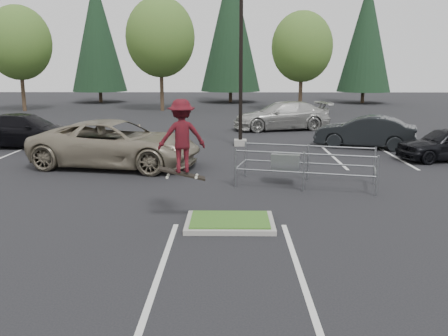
{
  "coord_description": "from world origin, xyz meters",
  "views": [
    {
      "loc": [
        0.01,
        -11.29,
        3.91
      ],
      "look_at": [
        -0.17,
        1.5,
        1.13
      ],
      "focal_mm": 38.0,
      "sensor_mm": 36.0,
      "label": 1
    }
  ],
  "objects_px": {
    "decid_a": "(19,45)",
    "conif_a": "(97,34)",
    "decid_c": "(302,49)",
    "cart_corral": "(291,161)",
    "decid_b": "(160,40)",
    "car_l_black": "(25,130)",
    "skateboarder": "(181,136)",
    "car_r_charc": "(365,132)",
    "car_r_black": "(448,144)",
    "conif_c": "(366,36)",
    "car_far_silver": "(283,116)",
    "conif_b": "(231,27)",
    "car_l_tan": "(116,143)",
    "light_pole": "(241,51)"
  },
  "relations": [
    {
      "from": "conif_a",
      "to": "decid_b",
      "type": "bearing_deg",
      "value": -49.83
    },
    {
      "from": "decid_c",
      "to": "cart_corral",
      "type": "bearing_deg",
      "value": -98.8
    },
    {
      "from": "conif_b",
      "to": "car_far_silver",
      "type": "distance_m",
      "value": 23.78
    },
    {
      "from": "car_far_silver",
      "to": "car_l_tan",
      "type": "bearing_deg",
      "value": -48.69
    },
    {
      "from": "decid_b",
      "to": "car_l_black",
      "type": "distance_m",
      "value": 20.14
    },
    {
      "from": "conif_c",
      "to": "car_far_silver",
      "type": "xyz_separation_m",
      "value": [
        -10.76,
        -21.5,
        -5.98
      ]
    },
    {
      "from": "decid_c",
      "to": "car_l_black",
      "type": "relative_size",
      "value": 1.51
    },
    {
      "from": "decid_b",
      "to": "cart_corral",
      "type": "relative_size",
      "value": 2.05
    },
    {
      "from": "conif_b",
      "to": "skateboarder",
      "type": "height_order",
      "value": "conif_b"
    },
    {
      "from": "car_far_silver",
      "to": "car_r_charc",
      "type": "bearing_deg",
      "value": 13.07
    },
    {
      "from": "conif_a",
      "to": "car_l_black",
      "type": "distance_m",
      "value": 29.46
    },
    {
      "from": "light_pole",
      "to": "car_r_black",
      "type": "xyz_separation_m",
      "value": [
        8.63,
        -3.57,
        -3.85
      ]
    },
    {
      "from": "decid_b",
      "to": "car_r_charc",
      "type": "bearing_deg",
      "value": -56.69
    },
    {
      "from": "light_pole",
      "to": "car_l_tan",
      "type": "relative_size",
      "value": 1.54
    },
    {
      "from": "light_pole",
      "to": "car_far_silver",
      "type": "distance_m",
      "value": 7.56
    },
    {
      "from": "cart_corral",
      "to": "decid_b",
      "type": "bearing_deg",
      "value": 120.74
    },
    {
      "from": "light_pole",
      "to": "car_l_tan",
      "type": "xyz_separation_m",
      "value": [
        -5.0,
        -5.0,
        -3.65
      ]
    },
    {
      "from": "decid_b",
      "to": "conif_b",
      "type": "height_order",
      "value": "conif_b"
    },
    {
      "from": "conif_b",
      "to": "car_far_silver",
      "type": "height_order",
      "value": "conif_b"
    },
    {
      "from": "decid_a",
      "to": "cart_corral",
      "type": "relative_size",
      "value": 1.89
    },
    {
      "from": "decid_b",
      "to": "car_l_black",
      "type": "relative_size",
      "value": 1.74
    },
    {
      "from": "decid_a",
      "to": "car_l_tan",
      "type": "xyz_separation_m",
      "value": [
        13.51,
        -23.03,
        -4.67
      ]
    },
    {
      "from": "car_far_silver",
      "to": "car_l_black",
      "type": "bearing_deg",
      "value": -77.41
    },
    {
      "from": "decid_a",
      "to": "car_l_black",
      "type": "xyz_separation_m",
      "value": [
        8.01,
        -18.53,
        -4.78
      ]
    },
    {
      "from": "decid_a",
      "to": "skateboarder",
      "type": "relative_size",
      "value": 4.4
    },
    {
      "from": "light_pole",
      "to": "car_r_black",
      "type": "height_order",
      "value": "light_pole"
    },
    {
      "from": "conif_a",
      "to": "cart_corral",
      "type": "distance_m",
      "value": 39.79
    },
    {
      "from": "decid_a",
      "to": "conif_b",
      "type": "distance_m",
      "value": 20.95
    },
    {
      "from": "decid_a",
      "to": "conif_a",
      "type": "xyz_separation_m",
      "value": [
        4.01,
        9.97,
        1.52
      ]
    },
    {
      "from": "car_l_black",
      "to": "conif_b",
      "type": "bearing_deg",
      "value": -15.62
    },
    {
      "from": "car_r_black",
      "to": "car_l_black",
      "type": "bearing_deg",
      "value": -111.35
    },
    {
      "from": "conif_b",
      "to": "car_r_charc",
      "type": "relative_size",
      "value": 3.1
    },
    {
      "from": "conif_b",
      "to": "light_pole",
      "type": "bearing_deg",
      "value": -88.99
    },
    {
      "from": "car_r_charc",
      "to": "car_r_black",
      "type": "relative_size",
      "value": 1.13
    },
    {
      "from": "conif_b",
      "to": "car_r_black",
      "type": "xyz_separation_m",
      "value": [
        9.13,
        -32.07,
        -7.14
      ]
    },
    {
      "from": "skateboarder",
      "to": "car_far_silver",
      "type": "height_order",
      "value": "skateboarder"
    },
    {
      "from": "cart_corral",
      "to": "skateboarder",
      "type": "bearing_deg",
      "value": -115.69
    },
    {
      "from": "car_l_tan",
      "to": "car_r_black",
      "type": "relative_size",
      "value": 1.58
    },
    {
      "from": "decid_a",
      "to": "conif_b",
      "type": "bearing_deg",
      "value": 30.17
    },
    {
      "from": "cart_corral",
      "to": "car_r_black",
      "type": "distance_m",
      "value": 8.32
    },
    {
      "from": "conif_b",
      "to": "car_l_black",
      "type": "distance_m",
      "value": 31.47
    },
    {
      "from": "light_pole",
      "to": "cart_corral",
      "type": "distance_m",
      "value": 8.86
    },
    {
      "from": "decid_a",
      "to": "car_l_tan",
      "type": "height_order",
      "value": "decid_a"
    },
    {
      "from": "decid_c",
      "to": "conif_b",
      "type": "bearing_deg",
      "value": 119.32
    },
    {
      "from": "decid_a",
      "to": "skateboarder",
      "type": "distance_m",
      "value": 34.38
    },
    {
      "from": "decid_c",
      "to": "conif_a",
      "type": "distance_m",
      "value": 22.5
    },
    {
      "from": "conif_a",
      "to": "conif_c",
      "type": "height_order",
      "value": "conif_a"
    },
    {
      "from": "decid_c",
      "to": "car_r_charc",
      "type": "distance_m",
      "value": 18.88
    },
    {
      "from": "decid_a",
      "to": "conif_b",
      "type": "xyz_separation_m",
      "value": [
        18.01,
        10.47,
        2.27
      ]
    },
    {
      "from": "decid_b",
      "to": "car_r_charc",
      "type": "xyz_separation_m",
      "value": [
        12.51,
        -19.03,
        -5.27
      ]
    }
  ]
}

